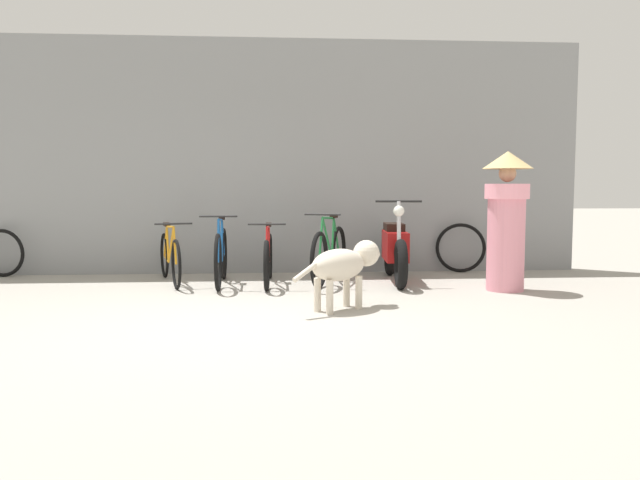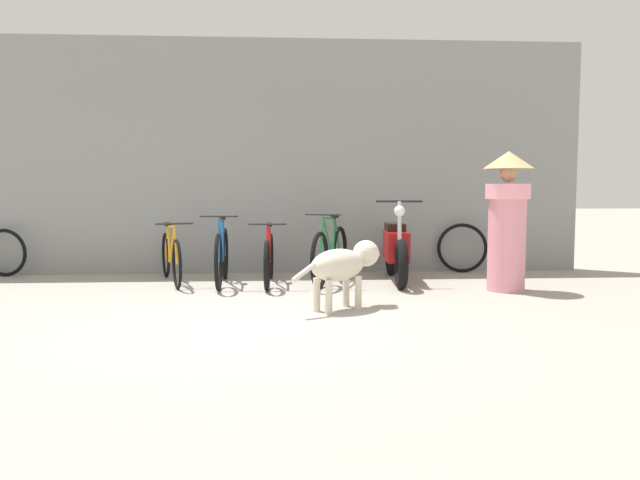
# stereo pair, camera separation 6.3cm
# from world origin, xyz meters

# --- Properties ---
(ground_plane) EXTENTS (60.00, 60.00, 0.00)m
(ground_plane) POSITION_xyz_m (0.00, 0.00, 0.00)
(ground_plane) COLOR #9E998E
(shop_wall_back) EXTENTS (9.62, 0.20, 3.36)m
(shop_wall_back) POSITION_xyz_m (0.00, 3.51, 1.68)
(shop_wall_back) COLOR gray
(shop_wall_back) RESTS_ON ground
(bicycle_0) EXTENTS (0.60, 1.62, 0.81)m
(bicycle_0) POSITION_xyz_m (-1.02, 2.52, 0.34)
(bicycle_0) COLOR black
(bicycle_0) RESTS_ON ground
(bicycle_1) EXTENTS (0.46, 1.68, 0.90)m
(bicycle_1) POSITION_xyz_m (-0.34, 2.33, 0.37)
(bicycle_1) COLOR black
(bicycle_1) RESTS_ON ground
(bicycle_2) EXTENTS (0.46, 1.67, 0.81)m
(bicycle_2) POSITION_xyz_m (0.26, 2.32, 0.33)
(bicycle_2) COLOR black
(bicycle_2) RESTS_ON ground
(bicycle_3) EXTENTS (0.65, 1.64, 0.92)m
(bicycle_3) POSITION_xyz_m (1.05, 2.39, 0.37)
(bicycle_3) COLOR black
(bicycle_3) RESTS_ON ground
(motorcycle) EXTENTS (0.58, 1.85, 1.08)m
(motorcycle) POSITION_xyz_m (1.92, 2.41, 0.42)
(motorcycle) COLOR black
(motorcycle) RESTS_ON ground
(stray_dog) EXTENTS (1.00, 0.83, 0.69)m
(stray_dog) POSITION_xyz_m (1.05, 0.63, 0.46)
(stray_dog) COLOR beige
(stray_dog) RESTS_ON ground
(person_in_robes) EXTENTS (0.66, 0.66, 1.67)m
(person_in_robes) POSITION_xyz_m (3.11, 1.65, 0.91)
(person_in_robes) COLOR pink
(person_in_robes) RESTS_ON ground
(spare_tire_left) EXTENTS (0.66, 0.19, 0.67)m
(spare_tire_left) POSITION_xyz_m (-3.44, 3.26, 0.33)
(spare_tire_left) COLOR black
(spare_tire_left) RESTS_ON ground
(spare_tire_right) EXTENTS (0.71, 0.23, 0.72)m
(spare_tire_right) POSITION_xyz_m (3.05, 3.25, 0.36)
(spare_tire_right) COLOR black
(spare_tire_right) RESTS_ON ground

